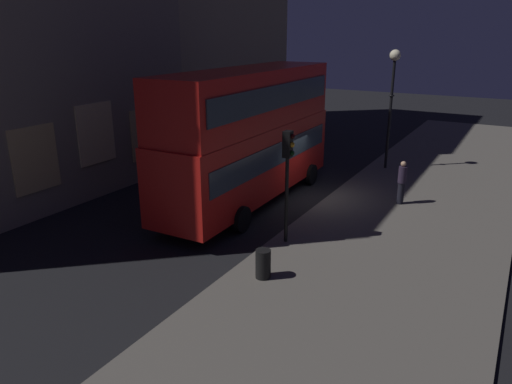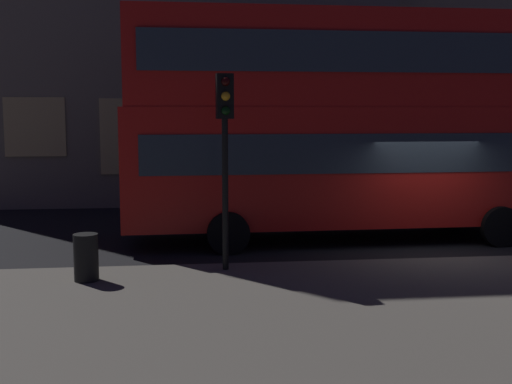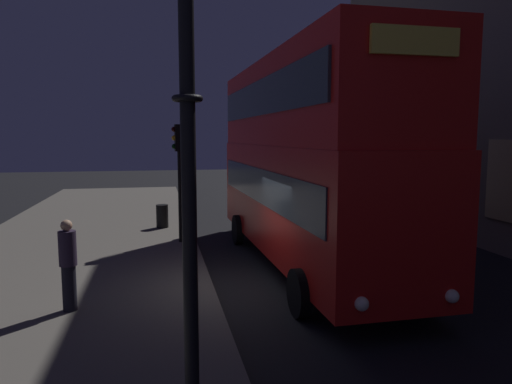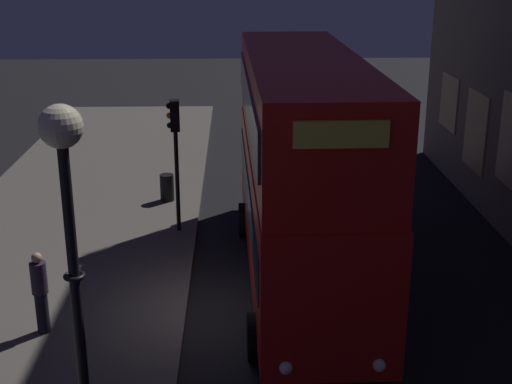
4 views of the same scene
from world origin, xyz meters
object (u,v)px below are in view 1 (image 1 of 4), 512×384
at_px(traffic_light_near_kerb, 288,164).
at_px(traffic_light_far_side, 300,99).
at_px(pedestrian, 402,182).
at_px(street_lamp, 393,81).
at_px(litter_bin, 263,264).
at_px(double_decker_bus, 249,131).

bearing_deg(traffic_light_near_kerb, traffic_light_far_side, 19.18).
distance_m(traffic_light_far_side, pedestrian, 11.82).
bearing_deg(street_lamp, pedestrian, -158.66).
height_order(pedestrian, litter_bin, pedestrian).
bearing_deg(double_decker_bus, traffic_light_far_side, 13.08).
bearing_deg(double_decker_bus, litter_bin, -147.30).
distance_m(traffic_light_near_kerb, pedestrian, 6.44).
xyz_separation_m(street_lamp, litter_bin, (-13.46, -0.15, -4.03)).
xyz_separation_m(street_lamp, pedestrian, (-5.17, -2.02, -3.52)).
height_order(double_decker_bus, litter_bin, double_decker_bus).
bearing_deg(double_decker_bus, street_lamp, -25.96).
bearing_deg(litter_bin, double_decker_bus, 33.75).
xyz_separation_m(traffic_light_far_side, litter_bin, (-16.42, -6.48, -2.39)).
xyz_separation_m(double_decker_bus, traffic_light_far_side, (10.77, 2.71, -0.11)).
bearing_deg(litter_bin, pedestrian, -12.75).
relative_size(double_decker_bus, litter_bin, 12.38).
distance_m(pedestrian, litter_bin, 8.51).
bearing_deg(pedestrian, litter_bin, 132.37).
relative_size(double_decker_bus, street_lamp, 1.80).
height_order(traffic_light_far_side, street_lamp, street_lamp).
bearing_deg(street_lamp, double_decker_bus, 155.09).
bearing_deg(street_lamp, traffic_light_far_side, 64.97).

